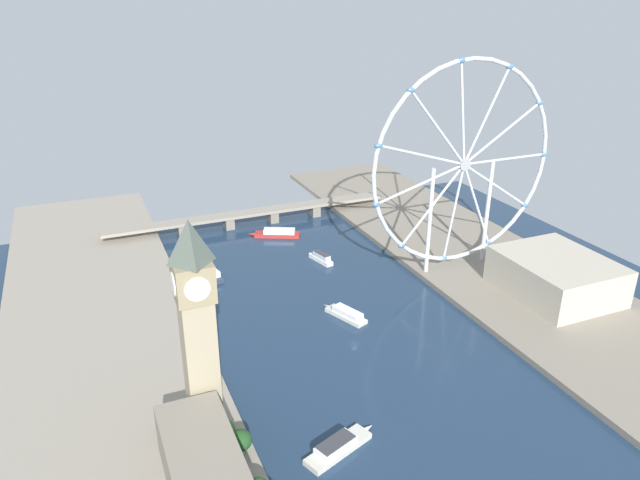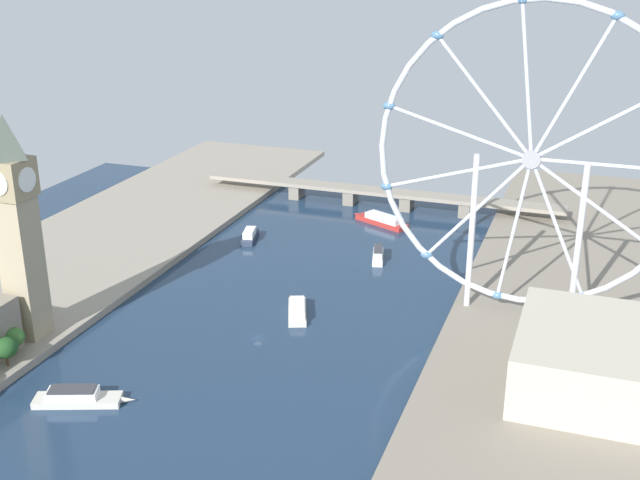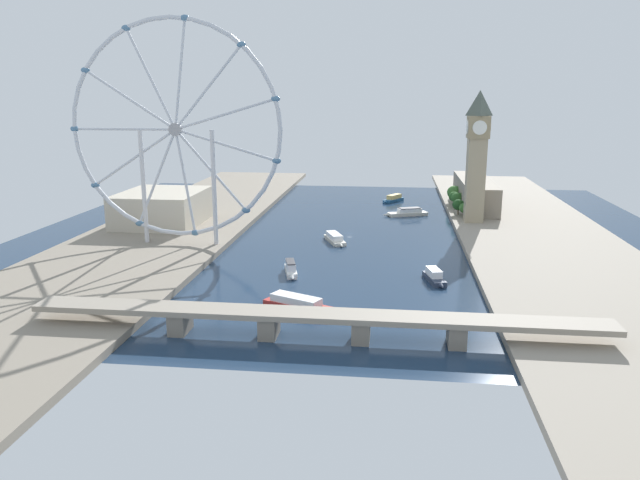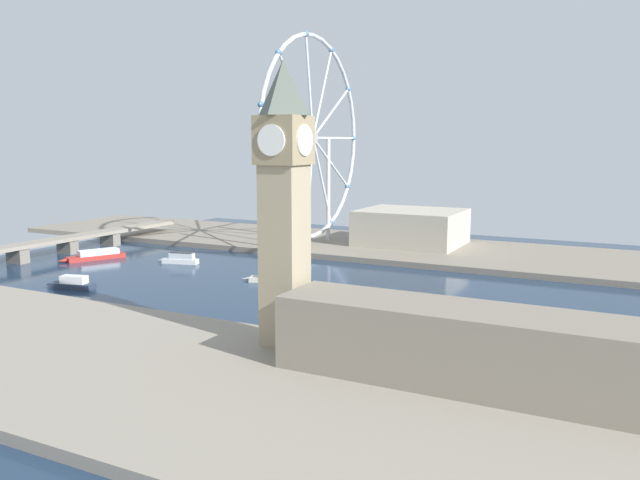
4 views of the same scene
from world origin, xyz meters
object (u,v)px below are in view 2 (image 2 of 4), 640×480
clock_tower (17,224)px  tour_boat_0 (378,254)px  river_bridge (378,194)px  tour_boat_1 (382,220)px  tour_boat_4 (250,235)px  riverside_hall (594,360)px  tour_boat_2 (297,310)px  ferris_wheel (531,161)px  tour_boat_3 (77,397)px

clock_tower → tour_boat_0: 161.25m
river_bridge → tour_boat_1: (9.80, -28.22, -4.91)m
clock_tower → tour_boat_4: size_ratio=3.57×
riverside_hall → tour_boat_2: size_ratio=2.10×
tour_boat_0 → tour_boat_1: bearing=-0.6°
riverside_hall → clock_tower: bearing=-171.5°
ferris_wheel → tour_boat_3: (-125.15, -108.93, -61.61)m
ferris_wheel → tour_boat_2: bearing=-163.2°
clock_tower → tour_boat_1: clock_tower is taller
clock_tower → ferris_wheel: ferris_wheel is taller
tour_boat_4 → tour_boat_0: bearing=-107.1°
ferris_wheel → tour_boat_3: size_ratio=3.71×
tour_boat_0 → tour_boat_1: tour_boat_0 is taller
riverside_hall → tour_boat_0: (-97.03, 91.16, -10.55)m
clock_tower → tour_boat_1: bearing=62.7°
riverside_hall → river_bridge: bearing=125.3°
riverside_hall → tour_boat_0: size_ratio=2.57×
river_bridge → tour_boat_0: (21.15, -75.96, -4.63)m
riverside_hall → tour_boat_3: bearing=-158.9°
tour_boat_0 → tour_boat_4: tour_boat_0 is taller
tour_boat_1 → tour_boat_2: (-3.01, -114.37, -0.20)m
river_bridge → tour_boat_0: river_bridge is taller
ferris_wheel → river_bridge: size_ratio=0.59×
tour_boat_4 → ferris_wheel: bearing=-122.5°
tour_boat_3 → riverside_hall: bearing=0.7°
riverside_hall → tour_boat_4: 189.46m
riverside_hall → tour_boat_4: (-163.48, 95.13, -10.81)m
riverside_hall → tour_boat_3: riverside_hall is taller
riverside_hall → river_bridge: size_ratio=0.29×
clock_tower → river_bridge: clock_tower is taller
clock_tower → tour_boat_4: bearing=75.7°
river_bridge → tour_boat_3: bearing=-99.1°
tour_boat_0 → tour_boat_3: 161.34m
tour_boat_0 → tour_boat_2: (-14.36, -66.64, -0.47)m
tour_boat_2 → riverside_hall: bearing=-123.8°
clock_tower → ferris_wheel: (165.94, 78.56, 17.98)m
tour_boat_3 → clock_tower: bearing=122.9°
ferris_wheel → tour_boat_3: ferris_wheel is taller
clock_tower → ferris_wheel: bearing=25.3°
ferris_wheel → tour_boat_2: ferris_wheel is taller
riverside_hall → tour_boat_4: riverside_hall is taller
clock_tower → riverside_hall: (195.12, 29.28, -32.71)m
tour_boat_2 → tour_boat_3: size_ratio=0.85×
clock_tower → tour_boat_0: (98.09, 120.44, -43.27)m
river_bridge → clock_tower: bearing=-111.4°
tour_boat_0 → tour_boat_1: size_ratio=0.66×
tour_boat_3 → tour_boat_0: bearing=48.8°
river_bridge → tour_boat_2: size_ratio=7.34×
ferris_wheel → tour_boat_3: 176.99m
clock_tower → ferris_wheel: 184.47m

